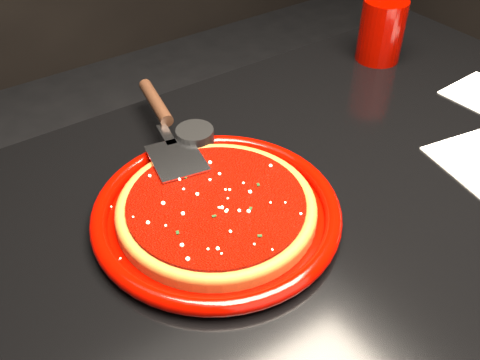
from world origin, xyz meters
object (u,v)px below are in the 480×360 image
cup (381,30)px  ramekin (195,142)px  plate (217,212)px  table (318,342)px  pizza_server (166,125)px

cup → ramekin: cup is taller
plate → cup: cup is taller
table → plate: plate is taller
table → ramekin: ramekin is taller
plate → pizza_server: pizza_server is taller
table → pizza_server: bearing=121.1°
plate → cup: size_ratio=2.78×
cup → ramekin: bearing=-172.5°
plate → pizza_server: (0.03, 0.18, 0.03)m
pizza_server → ramekin: size_ratio=5.23×
pizza_server → plate: bearing=-87.0°
plate → cup: 0.57m
pizza_server → ramekin: pizza_server is taller
pizza_server → cup: cup is taller
cup → ramekin: size_ratio=2.07×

